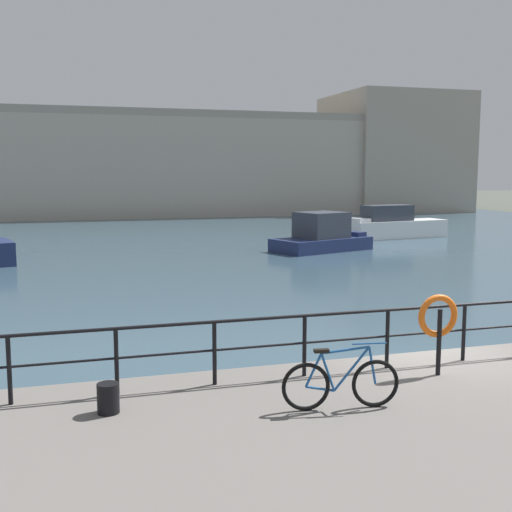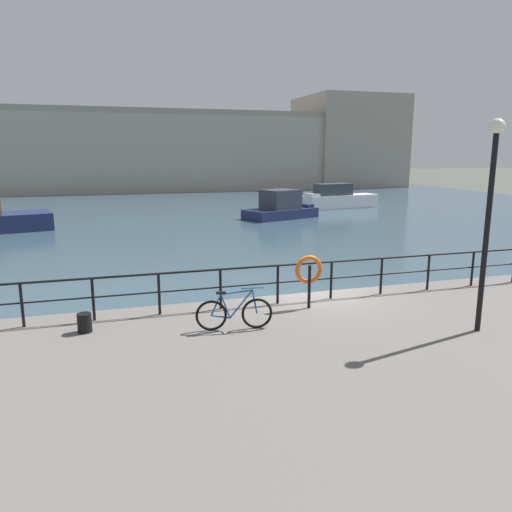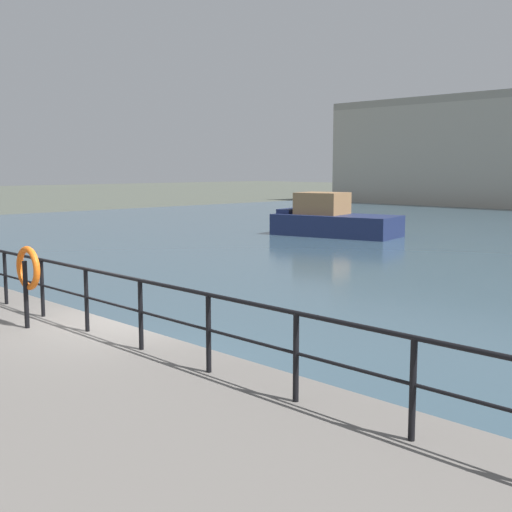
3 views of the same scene
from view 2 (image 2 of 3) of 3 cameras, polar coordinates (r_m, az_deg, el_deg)
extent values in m
plane|color=#4C5147|center=(14.74, 6.50, -7.34)|extent=(240.00, 240.00, 0.00)
cube|color=#385160|center=(43.58, -9.43, 5.37)|extent=(80.00, 60.00, 0.01)
cube|color=slate|center=(9.48, 22.99, -16.86)|extent=(56.00, 13.00, 0.85)
cube|color=#A89E8E|center=(67.82, -12.39, 11.51)|extent=(71.38, 11.86, 9.41)
cube|color=gray|center=(75.99, 10.57, 12.88)|extent=(13.18, 13.04, 12.82)
cube|color=gray|center=(62.41, -12.16, 16.16)|extent=(71.38, 0.60, 0.70)
cube|color=navy|center=(37.14, 2.84, 4.97)|extent=(6.01, 4.27, 0.72)
cube|color=#333842|center=(37.03, 2.85, 6.61)|extent=(3.06, 2.85, 1.42)
cube|color=navy|center=(38.57, 5.50, 5.90)|extent=(1.23, 1.93, 0.24)
cube|color=white|center=(44.70, 9.75, 6.27)|extent=(7.22, 2.92, 1.15)
cube|color=#333842|center=(44.15, 8.93, 7.64)|extent=(3.48, 1.91, 1.02)
cube|color=white|center=(43.01, 6.55, 7.08)|extent=(1.03, 1.43, 0.24)
cylinder|color=black|center=(12.65, -25.52, -5.18)|extent=(0.07, 0.07, 1.05)
cylinder|color=black|center=(12.50, -18.37, -4.81)|extent=(0.07, 0.07, 1.05)
cylinder|color=black|center=(12.54, -11.17, -4.36)|extent=(0.07, 0.07, 1.05)
cylinder|color=black|center=(12.77, -4.14, -3.86)|extent=(0.07, 0.07, 1.05)
cylinder|color=black|center=(13.19, 2.54, -3.33)|extent=(0.07, 0.07, 1.05)
cylinder|color=black|center=(13.78, 8.72, -2.80)|extent=(0.07, 0.07, 1.05)
cylinder|color=black|center=(14.51, 14.33, -2.28)|extent=(0.07, 0.07, 1.05)
cylinder|color=black|center=(15.37, 19.36, -1.81)|extent=(0.07, 0.07, 1.05)
cylinder|color=black|center=(16.33, 23.82, -1.37)|extent=(0.07, 0.07, 1.05)
cylinder|color=black|center=(14.01, 11.69, -0.46)|extent=(23.56, 0.06, 0.06)
cylinder|color=black|center=(14.11, 11.61, -2.33)|extent=(23.56, 0.04, 0.04)
torus|color=black|center=(11.38, 0.11, -6.68)|extent=(0.72, 0.17, 0.72)
torus|color=black|center=(11.29, -5.21, -6.90)|extent=(0.72, 0.17, 0.72)
cylinder|color=#194C8C|center=(11.26, -1.73, -5.60)|extent=(0.55, 0.12, 0.66)
cylinder|color=#194C8C|center=(11.24, -3.57, -5.85)|extent=(0.24, 0.07, 0.58)
cylinder|color=#194C8C|center=(11.17, -2.25, -4.23)|extent=(0.72, 0.14, 0.11)
cylinder|color=#194C8C|center=(11.31, -4.12, -7.05)|extent=(0.43, 0.10, 0.12)
cylinder|color=#194C8C|center=(11.21, -4.65, -5.69)|extent=(0.26, 0.07, 0.51)
cylinder|color=#194C8C|center=(11.29, -0.15, -5.34)|extent=(0.14, 0.06, 0.57)
cube|color=black|center=(11.14, -4.10, -4.27)|extent=(0.23, 0.12, 0.05)
cylinder|color=#194C8C|center=(11.19, -0.42, -3.74)|extent=(0.52, 0.10, 0.02)
cylinder|color=black|center=(11.85, -19.27, -7.32)|extent=(0.32, 0.32, 0.44)
cylinder|color=black|center=(12.85, 6.20, -3.57)|extent=(0.08, 0.08, 1.15)
torus|color=orange|center=(12.80, 6.14, -1.57)|extent=(0.75, 0.11, 0.75)
cylinder|color=black|center=(11.92, 25.17, 2.13)|extent=(0.12, 0.12, 4.39)
sphere|color=silver|center=(11.80, 26.19, 13.38)|extent=(0.32, 0.32, 0.32)
camera|label=1|loc=(2.44, -45.54, -4.22)|focal=45.06mm
camera|label=3|loc=(16.97, 50.74, 3.20)|focal=47.32mm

